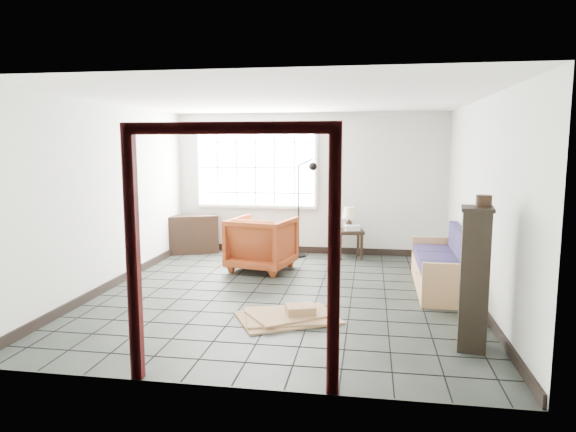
% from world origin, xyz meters
% --- Properties ---
extents(ground, '(5.50, 5.50, 0.00)m').
position_xyz_m(ground, '(0.00, 0.00, 0.00)').
color(ground, black).
rests_on(ground, ground).
extents(room_shell, '(5.02, 5.52, 2.61)m').
position_xyz_m(room_shell, '(0.00, 0.03, 1.68)').
color(room_shell, silver).
rests_on(room_shell, ground).
extents(window_panel, '(2.32, 0.08, 1.52)m').
position_xyz_m(window_panel, '(-1.00, 2.70, 1.60)').
color(window_panel, silver).
rests_on(window_panel, ground).
extents(doorway_trim, '(1.80, 0.08, 2.20)m').
position_xyz_m(doorway_trim, '(0.00, -2.70, 1.38)').
color(doorway_trim, '#370C0D').
rests_on(doorway_trim, ground).
extents(futon_sofa, '(0.74, 1.92, 0.85)m').
position_xyz_m(futon_sofa, '(2.21, 0.61, 0.31)').
color(futon_sofa, '#AE814E').
rests_on(futon_sofa, ground).
extents(armchair, '(1.10, 1.06, 0.96)m').
position_xyz_m(armchair, '(-0.60, 1.31, 0.48)').
color(armchair, '#893814').
rests_on(armchair, ground).
extents(side_table, '(0.55, 0.55, 0.52)m').
position_xyz_m(side_table, '(0.77, 2.40, 0.42)').
color(side_table, black).
rests_on(side_table, ground).
extents(table_lamp, '(0.31, 0.31, 0.40)m').
position_xyz_m(table_lamp, '(0.76, 2.45, 0.80)').
color(table_lamp, black).
rests_on(table_lamp, side_table).
extents(projector, '(0.30, 0.26, 0.09)m').
position_xyz_m(projector, '(0.81, 2.36, 0.56)').
color(projector, silver).
rests_on(projector, side_table).
extents(floor_lamp, '(0.49, 0.31, 1.79)m').
position_xyz_m(floor_lamp, '(-0.03, 2.36, 0.96)').
color(floor_lamp, black).
rests_on(floor_lamp, ground).
extents(console_shelf, '(0.98, 0.68, 0.71)m').
position_xyz_m(console_shelf, '(-2.15, 2.40, 0.36)').
color(console_shelf, black).
rests_on(console_shelf, ground).
extents(tall_shelf, '(0.35, 0.43, 1.43)m').
position_xyz_m(tall_shelf, '(2.15, -1.55, 0.73)').
color(tall_shelf, black).
rests_on(tall_shelf, ground).
extents(pot, '(0.19, 0.19, 0.11)m').
position_xyz_m(pot, '(2.21, -1.52, 1.48)').
color(pot, black).
rests_on(pot, tall_shelf).
extents(open_box, '(0.80, 0.58, 0.41)m').
position_xyz_m(open_box, '(2.15, 0.28, 0.15)').
color(open_box, olive).
rests_on(open_box, ground).
extents(cardboard_pile, '(1.36, 1.22, 0.16)m').
position_xyz_m(cardboard_pile, '(0.22, -0.98, 0.04)').
color(cardboard_pile, olive).
rests_on(cardboard_pile, ground).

